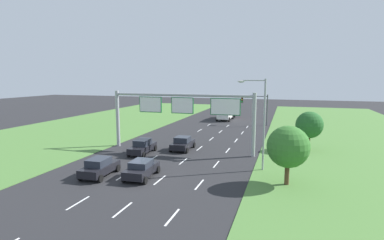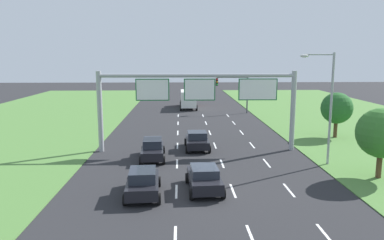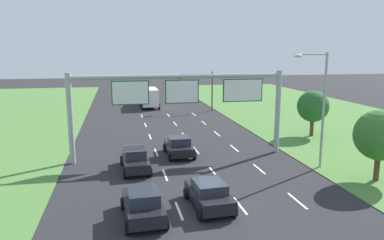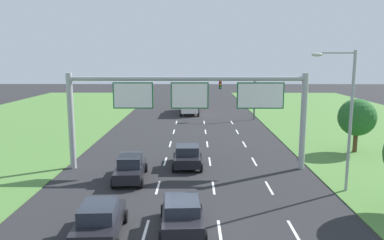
% 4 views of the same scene
% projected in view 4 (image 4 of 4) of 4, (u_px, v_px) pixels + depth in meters
% --- Properties ---
extents(ground_plane, '(200.00, 200.00, 0.00)m').
position_uv_depth(ground_plane, '(183.00, 231.00, 17.59)').
color(ground_plane, '#262628').
extents(lane_dashes_inner_left, '(0.14, 50.40, 0.01)m').
position_uv_depth(lane_dashes_inner_left, '(158.00, 187.00, 23.52)').
color(lane_dashes_inner_left, white).
rests_on(lane_dashes_inner_left, ground_plane).
extents(lane_dashes_inner_right, '(0.14, 50.40, 0.01)m').
position_uv_depth(lane_dashes_inner_right, '(213.00, 188.00, 23.49)').
color(lane_dashes_inner_right, white).
rests_on(lane_dashes_inner_right, ground_plane).
extents(lane_dashes_slip, '(0.14, 50.40, 0.01)m').
position_uv_depth(lane_dashes_slip, '(269.00, 188.00, 23.47)').
color(lane_dashes_slip, white).
rests_on(lane_dashes_slip, ground_plane).
extents(car_near_red, '(2.16, 4.52, 1.64)m').
position_uv_depth(car_near_red, '(130.00, 168.00, 24.98)').
color(car_near_red, black).
rests_on(car_near_red, ground_plane).
extents(car_lead_silver, '(2.31, 4.18, 1.52)m').
position_uv_depth(car_lead_silver, '(182.00, 214.00, 17.62)').
color(car_lead_silver, black).
rests_on(car_lead_silver, ground_plane).
extents(car_mid_lane, '(2.25, 4.09, 1.60)m').
position_uv_depth(car_mid_lane, '(187.00, 156.00, 28.03)').
color(car_mid_lane, black).
rests_on(car_mid_lane, ground_plane).
extents(car_far_ahead, '(2.30, 4.16, 1.62)m').
position_uv_depth(car_far_ahead, '(99.00, 220.00, 16.89)').
color(car_far_ahead, black).
rests_on(car_far_ahead, ground_plane).
extents(box_truck, '(2.70, 7.91, 2.89)m').
position_uv_depth(box_truck, '(190.00, 102.00, 54.91)').
color(box_truck, '#B21E19').
rests_on(box_truck, ground_plane).
extents(sign_gantry, '(17.24, 0.44, 7.00)m').
position_uv_depth(sign_gantry, '(191.00, 102.00, 26.78)').
color(sign_gantry, '#9EA0A5').
rests_on(sign_gantry, ground_plane).
extents(traffic_light_mast, '(4.76, 0.49, 5.60)m').
position_uv_depth(traffic_light_mast, '(240.00, 90.00, 48.79)').
color(traffic_light_mast, '#47494F').
rests_on(traffic_light_mast, ground_plane).
extents(street_lamp, '(2.61, 0.32, 8.50)m').
position_uv_depth(street_lamp, '(345.00, 109.00, 22.05)').
color(street_lamp, '#9EA0A5').
rests_on(street_lamp, ground_plane).
extents(roadside_tree_mid, '(3.16, 3.16, 4.65)m').
position_uv_depth(roadside_tree_mid, '(357.00, 117.00, 31.73)').
color(roadside_tree_mid, '#513823').
rests_on(roadside_tree_mid, ground_plane).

